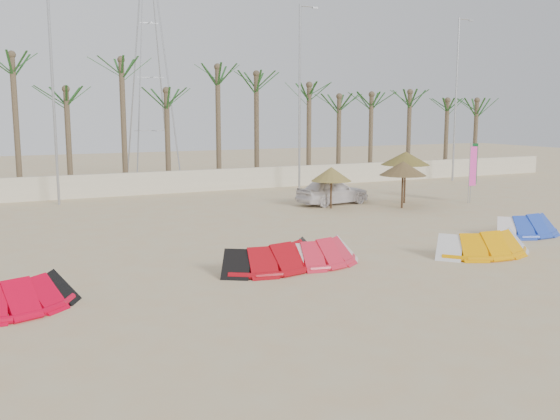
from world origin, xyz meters
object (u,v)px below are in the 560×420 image
parasol_left (331,174)px  parasol_right (406,158)px  car (333,191)px  kite_red_right (317,250)px  kite_blue (523,224)px  kite_orange (478,241)px  kite_red_mid (271,254)px  kite_red_left (13,293)px  parasol_mid (403,168)px

parasol_left → parasol_right: (4.43, -0.06, 0.64)m
car → kite_red_right: bearing=139.5°
kite_blue → car: (-2.70, 10.17, 0.25)m
kite_orange → parasol_right: bearing=65.1°
kite_red_mid → car: car is taller
parasol_right → car: 4.21m
kite_blue → car: car is taller
kite_red_left → parasol_right: (19.47, 10.51, 1.93)m
kite_orange → parasol_right: parasol_right is taller
parasol_mid → car: parasol_mid is taller
kite_red_left → car: size_ratio=0.88×
kite_orange → kite_red_left: bearing=179.1°
kite_red_mid → kite_blue: size_ratio=1.22×
kite_red_mid → kite_blue: bearing=2.7°
parasol_mid → parasol_right: size_ratio=0.86×
kite_red_mid → kite_red_right: bearing=-4.8°
kite_red_mid → kite_red_left: bearing=-171.9°
parasol_mid → parasol_left: bearing=155.7°
parasol_left → parasol_right: 4.48m
kite_red_left → kite_red_mid: same height
kite_red_right → car: bearing=57.5°
parasol_mid → kite_red_left: bearing=-153.5°
kite_red_mid → car: (8.45, 10.70, 0.25)m
kite_red_mid → parasol_right: bearing=38.0°
kite_red_right → car: (6.89, 10.83, 0.25)m
parasol_left → kite_red_mid: bearing=-128.9°
kite_orange → kite_blue: (4.03, 1.82, -0.00)m
parasol_left → parasol_right: size_ratio=0.76×
parasol_right → kite_red_mid: bearing=-142.0°
kite_red_left → car: bearing=36.6°
parasol_left → parasol_mid: parasol_mid is taller
car → kite_blue: bearing=-173.2°
kite_red_left → kite_orange: (14.48, -0.24, 0.00)m
kite_red_mid → car: 13.63m
kite_orange → kite_blue: same height
kite_orange → kite_blue: bearing=24.3°
kite_blue → kite_red_mid: bearing=-177.3°
kite_red_right → parasol_right: 14.38m
kite_blue → car: size_ratio=0.79×
car → kite_red_left: bearing=118.5°
kite_red_right → kite_orange: bearing=-11.8°
parasol_mid → parasol_right: 1.88m
kite_orange → kite_blue: size_ratio=1.17×
kite_red_right → kite_blue: same height
kite_red_mid → kite_blue: same height
parasol_mid → parasol_right: (1.19, 1.40, 0.37)m
kite_red_right → parasol_mid: (9.34, 8.18, 1.57)m
kite_red_right → parasol_mid: size_ratio=1.35×
kite_red_right → kite_blue: bearing=3.9°
kite_red_right → car: size_ratio=0.80×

